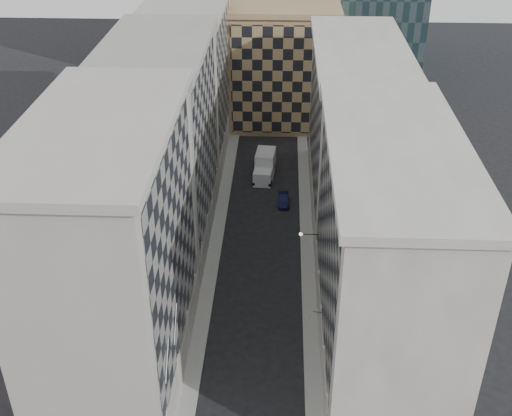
# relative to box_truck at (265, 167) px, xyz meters

# --- Properties ---
(sidewalk_west) EXTENTS (1.50, 100.00, 0.15)m
(sidewalk_west) POSITION_rel_box_truck_xyz_m (-5.11, -17.87, -1.39)
(sidewalk_west) COLOR gray
(sidewalk_west) RESTS_ON ground
(sidewalk_east) EXTENTS (1.50, 100.00, 0.15)m
(sidewalk_east) POSITION_rel_box_truck_xyz_m (5.39, -17.87, -1.39)
(sidewalk_east) COLOR gray
(sidewalk_east) RESTS_ON ground
(bldg_left_a) EXTENTS (10.80, 22.80, 23.70)m
(bldg_left_a) POSITION_rel_box_truck_xyz_m (-10.74, -36.87, 10.36)
(bldg_left_a) COLOR #A59E94
(bldg_left_a) RESTS_ON ground
(bldg_left_b) EXTENTS (10.80, 22.80, 22.70)m
(bldg_left_b) POSITION_rel_box_truck_xyz_m (-10.74, -14.87, 9.86)
(bldg_left_b) COLOR gray
(bldg_left_b) RESTS_ON ground
(bldg_left_c) EXTENTS (10.80, 22.80, 21.70)m
(bldg_left_c) POSITION_rel_box_truck_xyz_m (-10.74, 7.13, 9.36)
(bldg_left_c) COLOR #A59E94
(bldg_left_c) RESTS_ON ground
(bldg_right_a) EXTENTS (10.80, 26.80, 20.70)m
(bldg_right_a) POSITION_rel_box_truck_xyz_m (11.02, -32.87, 8.85)
(bldg_right_a) COLOR #A5A097
(bldg_right_a) RESTS_ON ground
(bldg_right_b) EXTENTS (10.80, 28.80, 19.70)m
(bldg_right_b) POSITION_rel_box_truck_xyz_m (11.04, -5.87, 8.38)
(bldg_right_b) COLOR #A5A097
(bldg_right_b) RESTS_ON ground
(tan_block) EXTENTS (16.80, 14.80, 18.80)m
(tan_block) POSITION_rel_box_truck_xyz_m (2.14, 20.02, 7.97)
(tan_block) COLOR tan
(tan_block) RESTS_ON ground
(flagpoles_left) EXTENTS (0.10, 6.33, 2.33)m
(flagpoles_left) POSITION_rel_box_truck_xyz_m (-5.76, -41.87, 6.53)
(flagpoles_left) COLOR gray
(flagpoles_left) RESTS_ON ground
(bracket_lamp) EXTENTS (1.98, 0.36, 0.36)m
(bracket_lamp) POSITION_rel_box_truck_xyz_m (4.52, -23.87, 4.73)
(bracket_lamp) COLOR black
(bracket_lamp) RESTS_ON ground
(box_truck) EXTENTS (3.05, 6.35, 3.38)m
(box_truck) POSITION_rel_box_truck_xyz_m (0.00, 0.00, 0.00)
(box_truck) COLOR silver
(box_truck) RESTS_ON ground
(dark_car) EXTENTS (1.41, 3.77, 1.23)m
(dark_car) POSITION_rel_box_truck_xyz_m (2.61, -7.32, -0.85)
(dark_car) COLOR #0E1034
(dark_car) RESTS_ON ground
(shop_sign) EXTENTS (1.13, 0.64, 0.71)m
(shop_sign) POSITION_rel_box_truck_xyz_m (5.12, -33.38, 2.37)
(shop_sign) COLOR black
(shop_sign) RESTS_ON ground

